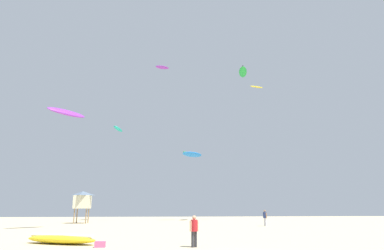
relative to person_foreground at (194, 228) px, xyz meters
name	(u,v)px	position (x,y,z in m)	size (l,w,h in m)	color
person_foreground	(194,228)	(0.00, 0.00, 0.00)	(0.52, 0.38, 1.69)	#2D2D33
person_midground	(265,217)	(10.04, 19.18, 0.06)	(0.40, 0.55, 1.79)	silver
kite_grounded_near	(61,239)	(-7.74, 2.33, -0.71)	(4.90, 3.20, 0.60)	yellow
lifeguard_tower	(83,200)	(-12.20, 27.48, 2.07)	(2.30, 2.30, 4.15)	#8C704C
cooler_box	(100,244)	(-5.13, 0.42, -0.83)	(0.56, 0.36, 0.32)	#E5598C
kite_aloft_0	(192,154)	(3.24, 35.09, 9.53)	(4.10, 3.61, 0.97)	blue
kite_aloft_1	(257,87)	(14.26, 33.79, 21.24)	(2.64, 1.43, 0.46)	yellow
kite_aloft_2	(243,72)	(10.92, 29.80, 22.20)	(2.26, 4.55, 0.53)	green
kite_aloft_3	(118,129)	(-9.04, 35.13, 13.59)	(1.68, 4.03, 0.70)	#19B29E
kite_aloft_4	(162,67)	(-2.03, 30.21, 22.66)	(2.26, 1.18, 0.51)	purple
kite_aloft_5	(67,113)	(-11.65, 14.72, 10.53)	(3.79, 3.85, 1.05)	purple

